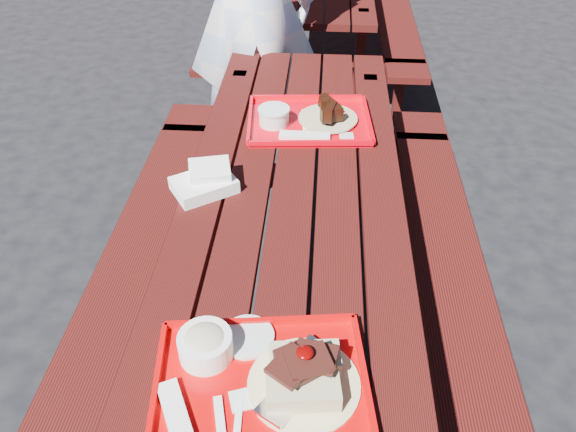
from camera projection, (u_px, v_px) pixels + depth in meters
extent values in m
plane|color=black|center=(291.00, 347.00, 2.30)|extent=(60.00, 60.00, 0.00)
cube|color=#40100C|center=(201.00, 204.00, 1.86)|extent=(0.14, 2.40, 0.04)
cube|color=#40100C|center=(246.00, 206.00, 1.85)|extent=(0.14, 2.40, 0.04)
cube|color=#40100C|center=(291.00, 208.00, 1.84)|extent=(0.14, 2.40, 0.04)
cube|color=#40100C|center=(337.00, 210.00, 1.83)|extent=(0.14, 2.40, 0.04)
cube|color=#40100C|center=(383.00, 212.00, 1.82)|extent=(0.14, 2.40, 0.04)
cube|color=#40100C|center=(134.00, 265.00, 2.06)|extent=(0.25, 2.40, 0.04)
cube|color=#40100C|center=(188.00, 181.00, 2.85)|extent=(0.06, 0.06, 0.42)
cube|color=#40100C|center=(453.00, 281.00, 2.00)|extent=(0.25, 2.40, 0.04)
cube|color=#40100C|center=(418.00, 190.00, 2.79)|extent=(0.06, 0.06, 0.42)
cube|color=#40100C|center=(244.00, 143.00, 2.82)|extent=(0.06, 0.06, 0.75)
cube|color=#40100C|center=(363.00, 147.00, 2.79)|extent=(0.06, 0.06, 0.75)
cube|color=#40100C|center=(304.00, 135.00, 2.77)|extent=(1.40, 0.06, 0.04)
cube|color=#40100C|center=(238.00, 6.00, 4.22)|extent=(0.25, 2.40, 0.04)
cube|color=#40100C|center=(223.00, 82.00, 3.71)|extent=(0.06, 0.06, 0.42)
cube|color=#40100C|center=(393.00, 9.00, 4.16)|extent=(0.25, 2.40, 0.04)
cube|color=#40100C|center=(399.00, 88.00, 3.65)|extent=(0.06, 0.06, 0.42)
cube|color=#40100C|center=(383.00, 1.00, 4.95)|extent=(0.06, 0.06, 0.42)
cube|color=#40100C|center=(262.00, 68.00, 3.50)|extent=(0.06, 0.06, 0.75)
cube|color=#40100C|center=(359.00, 71.00, 3.47)|extent=(0.06, 0.06, 0.75)
cube|color=#40100C|center=(310.00, 61.00, 3.45)|extent=(1.40, 0.06, 0.04)
cube|color=#C70406|center=(261.00, 389.00, 1.28)|extent=(0.52, 0.42, 0.01)
cube|color=#C70406|center=(260.00, 321.00, 1.42)|extent=(0.47, 0.07, 0.02)
cube|color=#C70406|center=(365.00, 380.00, 1.28)|extent=(0.06, 0.37, 0.02)
cube|color=#C70406|center=(156.00, 389.00, 1.26)|extent=(0.06, 0.37, 0.02)
cylinder|color=beige|center=(304.00, 384.00, 1.28)|extent=(0.26, 0.26, 0.01)
cube|color=tan|center=(303.00, 392.00, 1.23)|extent=(0.17, 0.09, 0.05)
cube|color=tan|center=(305.00, 359.00, 1.29)|extent=(0.17, 0.09, 0.05)
ellipsoid|color=#520202|center=(305.00, 349.00, 1.20)|extent=(0.04, 0.04, 0.02)
cylinder|color=white|center=(206.00, 346.00, 1.33)|extent=(0.13, 0.13, 0.06)
ellipsoid|color=beige|center=(205.00, 341.00, 1.32)|extent=(0.11, 0.11, 0.05)
cylinder|color=silver|center=(247.00, 337.00, 1.38)|extent=(0.13, 0.13, 0.01)
cube|color=white|center=(178.00, 423.00, 1.20)|extent=(0.14, 0.21, 0.02)
cube|color=white|center=(221.00, 432.00, 1.19)|extent=(0.06, 0.17, 0.01)
cube|color=white|center=(242.00, 400.00, 1.25)|extent=(0.07, 0.07, 0.00)
cube|color=red|center=(309.00, 122.00, 2.22)|extent=(0.49, 0.40, 0.01)
cube|color=red|center=(307.00, 97.00, 2.35)|extent=(0.47, 0.05, 0.02)
cube|color=red|center=(311.00, 143.00, 2.07)|extent=(0.47, 0.05, 0.02)
cube|color=red|center=(368.00, 119.00, 2.21)|extent=(0.04, 0.36, 0.02)
cube|color=red|center=(250.00, 119.00, 2.21)|extent=(0.04, 0.36, 0.02)
cube|color=white|center=(322.00, 120.00, 2.22)|extent=(0.17, 0.17, 0.01)
cylinder|color=tan|center=(328.00, 118.00, 2.21)|extent=(0.23, 0.23, 0.01)
cylinder|color=silver|center=(274.00, 117.00, 2.18)|extent=(0.12, 0.12, 0.06)
cylinder|color=silver|center=(274.00, 109.00, 2.16)|extent=(0.12, 0.12, 0.01)
cube|color=white|center=(305.00, 136.00, 2.12)|extent=(0.19, 0.05, 0.02)
cube|color=silver|center=(346.00, 136.00, 2.13)|extent=(0.06, 0.05, 0.00)
cube|color=white|center=(204.00, 185.00, 1.87)|extent=(0.24, 0.23, 0.04)
cube|color=white|center=(210.00, 171.00, 1.86)|extent=(0.16, 0.14, 0.04)
imported|color=#C2DAFF|center=(251.00, 2.00, 2.77)|extent=(0.76, 0.57, 1.88)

